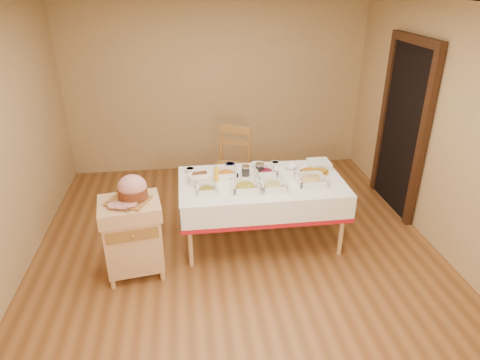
{
  "coord_description": "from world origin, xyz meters",
  "views": [
    {
      "loc": [
        -0.5,
        -3.9,
        2.81
      ],
      "look_at": [
        0.05,
        0.2,
        0.83
      ],
      "focal_mm": 32.0,
      "sensor_mm": 36.0,
      "label": 1
    }
  ],
  "objects_px": {
    "butcher_cart": "(133,234)",
    "preserve_jar_right": "(259,169)",
    "brass_platter": "(314,172)",
    "dining_table": "(261,194)",
    "plate_stack": "(319,164)",
    "mustard_bottle": "(217,174)",
    "ham_on_board": "(132,190)",
    "preserve_jar_left": "(246,171)",
    "dining_chair": "(232,166)",
    "bread_basket": "(200,178)"
  },
  "relations": [
    {
      "from": "butcher_cart",
      "to": "plate_stack",
      "type": "distance_m",
      "value": 2.28
    },
    {
      "from": "butcher_cart",
      "to": "dining_chair",
      "type": "xyz_separation_m",
      "value": [
        1.17,
        1.42,
        0.06
      ]
    },
    {
      "from": "plate_stack",
      "to": "preserve_jar_right",
      "type": "bearing_deg",
      "value": -171.42
    },
    {
      "from": "dining_table",
      "to": "brass_platter",
      "type": "relative_size",
      "value": 5.36
    },
    {
      "from": "ham_on_board",
      "to": "preserve_jar_left",
      "type": "relative_size",
      "value": 3.29
    },
    {
      "from": "ham_on_board",
      "to": "brass_platter",
      "type": "xyz_separation_m",
      "value": [
        1.98,
        0.52,
        -0.16
      ]
    },
    {
      "from": "brass_platter",
      "to": "mustard_bottle",
      "type": "bearing_deg",
      "value": -178.26
    },
    {
      "from": "dining_table",
      "to": "butcher_cart",
      "type": "distance_m",
      "value": 1.47
    },
    {
      "from": "preserve_jar_left",
      "to": "brass_platter",
      "type": "distance_m",
      "value": 0.79
    },
    {
      "from": "dining_table",
      "to": "plate_stack",
      "type": "height_order",
      "value": "plate_stack"
    },
    {
      "from": "butcher_cart",
      "to": "bread_basket",
      "type": "bearing_deg",
      "value": 35.32
    },
    {
      "from": "mustard_bottle",
      "to": "plate_stack",
      "type": "xyz_separation_m",
      "value": [
        1.23,
        0.22,
        -0.05
      ]
    },
    {
      "from": "preserve_jar_right",
      "to": "bread_basket",
      "type": "bearing_deg",
      "value": -169.98
    },
    {
      "from": "dining_chair",
      "to": "ham_on_board",
      "type": "distance_m",
      "value": 1.84
    },
    {
      "from": "dining_chair",
      "to": "preserve_jar_right",
      "type": "xyz_separation_m",
      "value": [
        0.23,
        -0.8,
        0.29
      ]
    },
    {
      "from": "dining_table",
      "to": "mustard_bottle",
      "type": "distance_m",
      "value": 0.55
    },
    {
      "from": "ham_on_board",
      "to": "plate_stack",
      "type": "bearing_deg",
      "value": 18.62
    },
    {
      "from": "plate_stack",
      "to": "butcher_cart",
      "type": "bearing_deg",
      "value": -160.95
    },
    {
      "from": "dining_chair",
      "to": "plate_stack",
      "type": "bearing_deg",
      "value": -35.39
    },
    {
      "from": "preserve_jar_left",
      "to": "plate_stack",
      "type": "height_order",
      "value": "preserve_jar_left"
    },
    {
      "from": "dining_chair",
      "to": "brass_platter",
      "type": "xyz_separation_m",
      "value": [
        0.85,
        -0.87,
        0.25
      ]
    },
    {
      "from": "preserve_jar_right",
      "to": "plate_stack",
      "type": "relative_size",
      "value": 0.53
    },
    {
      "from": "butcher_cart",
      "to": "brass_platter",
      "type": "xyz_separation_m",
      "value": [
        2.02,
        0.55,
        0.31
      ]
    },
    {
      "from": "preserve_jar_left",
      "to": "bread_basket",
      "type": "height_order",
      "value": "preserve_jar_left"
    },
    {
      "from": "preserve_jar_right",
      "to": "mustard_bottle",
      "type": "xyz_separation_m",
      "value": [
        -0.5,
        -0.11,
        0.02
      ]
    },
    {
      "from": "mustard_bottle",
      "to": "dining_table",
      "type": "bearing_deg",
      "value": -7.64
    },
    {
      "from": "preserve_jar_left",
      "to": "bread_basket",
      "type": "distance_m",
      "value": 0.53
    },
    {
      "from": "preserve_jar_right",
      "to": "brass_platter",
      "type": "height_order",
      "value": "preserve_jar_right"
    },
    {
      "from": "butcher_cart",
      "to": "bread_basket",
      "type": "height_order",
      "value": "bread_basket"
    },
    {
      "from": "dining_chair",
      "to": "butcher_cart",
      "type": "bearing_deg",
      "value": -129.43
    },
    {
      "from": "dining_chair",
      "to": "plate_stack",
      "type": "distance_m",
      "value": 1.21
    },
    {
      "from": "brass_platter",
      "to": "plate_stack",
      "type": "bearing_deg",
      "value": 58.48
    },
    {
      "from": "dining_table",
      "to": "brass_platter",
      "type": "bearing_deg",
      "value": 8.98
    },
    {
      "from": "butcher_cart",
      "to": "brass_platter",
      "type": "bearing_deg",
      "value": 15.27
    },
    {
      "from": "ham_on_board",
      "to": "brass_platter",
      "type": "height_order",
      "value": "ham_on_board"
    },
    {
      "from": "brass_platter",
      "to": "dining_table",
      "type": "bearing_deg",
      "value": -171.02
    },
    {
      "from": "dining_table",
      "to": "dining_chair",
      "type": "xyz_separation_m",
      "value": [
        -0.22,
        0.97,
        -0.07
      ]
    },
    {
      "from": "dining_chair",
      "to": "preserve_jar_left",
      "type": "bearing_deg",
      "value": -85.4
    },
    {
      "from": "mustard_bottle",
      "to": "brass_platter",
      "type": "distance_m",
      "value": 1.12
    },
    {
      "from": "preserve_jar_left",
      "to": "butcher_cart",
      "type": "bearing_deg",
      "value": -153.83
    },
    {
      "from": "bread_basket",
      "to": "plate_stack",
      "type": "distance_m",
      "value": 1.44
    },
    {
      "from": "butcher_cart",
      "to": "brass_platter",
      "type": "height_order",
      "value": "butcher_cart"
    },
    {
      "from": "dining_chair",
      "to": "bread_basket",
      "type": "xyz_separation_m",
      "value": [
        -0.46,
        -0.92,
        0.28
      ]
    },
    {
      "from": "preserve_jar_right",
      "to": "preserve_jar_left",
      "type": "bearing_deg",
      "value": -173.31
    },
    {
      "from": "dining_chair",
      "to": "bread_basket",
      "type": "distance_m",
      "value": 1.06
    },
    {
      "from": "ham_on_board",
      "to": "plate_stack",
      "type": "height_order",
      "value": "ham_on_board"
    },
    {
      "from": "bread_basket",
      "to": "brass_platter",
      "type": "height_order",
      "value": "bread_basket"
    },
    {
      "from": "dining_table",
      "to": "bread_basket",
      "type": "xyz_separation_m",
      "value": [
        -0.68,
        0.05,
        0.21
      ]
    },
    {
      "from": "preserve_jar_left",
      "to": "bread_basket",
      "type": "xyz_separation_m",
      "value": [
        -0.52,
        -0.1,
        -0.0
      ]
    },
    {
      "from": "butcher_cart",
      "to": "preserve_jar_right",
      "type": "distance_m",
      "value": 1.57
    }
  ]
}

